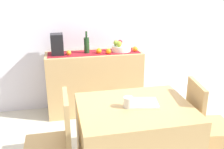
{
  "coord_description": "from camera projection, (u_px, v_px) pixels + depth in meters",
  "views": [
    {
      "loc": [
        -0.74,
        -2.52,
        1.78
      ],
      "look_at": [
        -0.12,
        0.36,
        0.74
      ],
      "focal_mm": 41.86,
      "sensor_mm": 36.0,
      "label": 1
    }
  ],
  "objects": [
    {
      "name": "apple_front",
      "position": [
        116.0,
        43.0,
        3.61
      ],
      "size": [
        0.08,
        0.08,
        0.08
      ],
      "primitive_type": "sphere",
      "color": "#86B236",
      "rests_on": "fruit_bowl"
    },
    {
      "name": "dining_table",
      "position": [
        134.0,
        141.0,
        2.46
      ],
      "size": [
        1.02,
        0.82,
        0.74
      ],
      "primitive_type": "cube",
      "color": "tan",
      "rests_on": "ground"
    },
    {
      "name": "wine_bottle",
      "position": [
        87.0,
        45.0,
        3.51
      ],
      "size": [
        0.07,
        0.07,
        0.3
      ],
      "color": "#1B3C1D",
      "rests_on": "sideboard_console"
    },
    {
      "name": "coffee_maker",
      "position": [
        57.0,
        44.0,
        3.43
      ],
      "size": [
        0.16,
        0.18,
        0.28
      ],
      "primitive_type": "cube",
      "color": "black",
      "rests_on": "sideboard_console"
    },
    {
      "name": "fruit_bowl",
      "position": [
        121.0,
        48.0,
        3.63
      ],
      "size": [
        0.26,
        0.26,
        0.08
      ],
      "primitive_type": "cylinder",
      "color": "white",
      "rests_on": "table_runner"
    },
    {
      "name": "orange_loose_mid",
      "position": [
        135.0,
        49.0,
        3.62
      ],
      "size": [
        0.07,
        0.07,
        0.07
      ],
      "primitive_type": "sphere",
      "color": "orange",
      "rests_on": "sideboard_console"
    },
    {
      "name": "apple_upper",
      "position": [
        120.0,
        42.0,
        3.67
      ],
      "size": [
        0.07,
        0.07,
        0.07
      ],
      "primitive_type": "sphere",
      "color": "red",
      "rests_on": "fruit_bowl"
    },
    {
      "name": "open_book",
      "position": [
        142.0,
        103.0,
        2.37
      ],
      "size": [
        0.31,
        0.26,
        0.02
      ],
      "primitive_type": "cube",
      "rotation": [
        0.0,
        0.0,
        -0.19
      ],
      "color": "white",
      "rests_on": "dining_table"
    },
    {
      "name": "table_runner",
      "position": [
        94.0,
        53.0,
        3.57
      ],
      "size": [
        1.25,
        0.32,
        0.01
      ],
      "primitive_type": "cube",
      "color": "maroon",
      "rests_on": "sideboard_console"
    },
    {
      "name": "orange_loose_near_bowl",
      "position": [
        69.0,
        53.0,
        3.44
      ],
      "size": [
        0.07,
        0.07,
        0.07
      ],
      "primitive_type": "sphere",
      "color": "orange",
      "rests_on": "sideboard_console"
    },
    {
      "name": "orange_loose_end",
      "position": [
        108.0,
        51.0,
        3.5
      ],
      "size": [
        0.07,
        0.07,
        0.07
      ],
      "primitive_type": "sphere",
      "color": "orange",
      "rests_on": "sideboard_console"
    },
    {
      "name": "sideboard_console",
      "position": [
        95.0,
        83.0,
        3.72
      ],
      "size": [
        1.33,
        0.42,
        0.87
      ],
      "primitive_type": "cube",
      "color": "tan",
      "rests_on": "ground"
    },
    {
      "name": "ground_plane",
      "position": [
        128.0,
        144.0,
        3.07
      ],
      "size": [
        6.4,
        6.4,
        0.02
      ],
      "primitive_type": "cube",
      "color": "beige",
      "rests_on": "ground"
    },
    {
      "name": "orange_loose_far",
      "position": [
        99.0,
        51.0,
        3.52
      ],
      "size": [
        0.07,
        0.07,
        0.07
      ],
      "primitive_type": "sphere",
      "color": "orange",
      "rests_on": "sideboard_console"
    },
    {
      "name": "apple_center",
      "position": [
        119.0,
        44.0,
        3.54
      ],
      "size": [
        0.08,
        0.08,
        0.08
      ],
      "primitive_type": "sphere",
      "color": "#91B22E",
      "rests_on": "fruit_bowl"
    },
    {
      "name": "chair_by_corner",
      "position": [
        207.0,
        141.0,
        2.65
      ],
      "size": [
        0.45,
        0.45,
        0.9
      ],
      "color": "tan",
      "rests_on": "ground"
    },
    {
      "name": "coffee_cup",
      "position": [
        128.0,
        102.0,
        2.3
      ],
      "size": [
        0.09,
        0.09,
        0.1
      ],
      "primitive_type": "cylinder",
      "color": "silver",
      "rests_on": "dining_table"
    },
    {
      "name": "room_wall_rear",
      "position": [
        108.0,
        15.0,
        3.7
      ],
      "size": [
        6.4,
        0.06,
        2.7
      ],
      "primitive_type": "cube",
      "color": "silver",
      "rests_on": "ground"
    }
  ]
}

